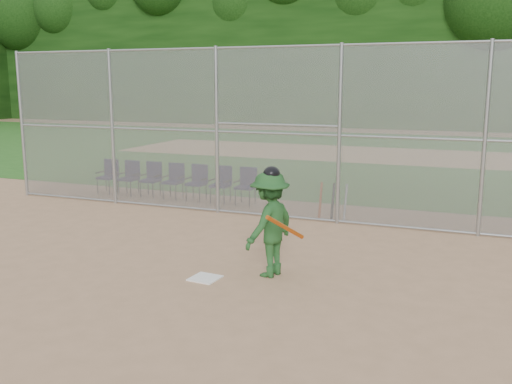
% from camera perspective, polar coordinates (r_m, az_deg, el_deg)
% --- Properties ---
extents(ground, '(100.00, 100.00, 0.00)m').
position_cam_1_polar(ground, '(8.96, -5.97, -9.75)').
color(ground, tan).
rests_on(ground, ground).
extents(grass_strip, '(100.00, 100.00, 0.00)m').
position_cam_1_polar(grass_strip, '(25.91, 12.72, 3.62)').
color(grass_strip, '#255E1C').
rests_on(grass_strip, ground).
extents(dirt_patch_far, '(24.00, 24.00, 0.00)m').
position_cam_1_polar(dirt_patch_far, '(25.91, 12.72, 3.63)').
color(dirt_patch_far, tan).
rests_on(dirt_patch_far, ground).
extents(backstop_fence, '(16.09, 0.09, 4.00)m').
position_cam_1_polar(backstop_fence, '(13.07, 4.05, 6.10)').
color(backstop_fence, gray).
rests_on(backstop_fence, ground).
extents(treeline, '(81.00, 60.00, 11.00)m').
position_cam_1_polar(treeline, '(27.80, 13.88, 15.40)').
color(treeline, black).
rests_on(treeline, ground).
extents(home_plate, '(0.49, 0.49, 0.02)m').
position_cam_1_polar(home_plate, '(9.44, -5.12, -8.57)').
color(home_plate, white).
rests_on(home_plate, ground).
extents(batter_at_plate, '(1.08, 1.38, 1.83)m').
position_cam_1_polar(batter_at_plate, '(9.34, 1.39, -3.15)').
color(batter_at_plate, '#205123').
rests_on(batter_at_plate, ground).
extents(spare_bats, '(0.66, 0.30, 0.84)m').
position_cam_1_polar(spare_bats, '(13.49, 7.69, -0.91)').
color(spare_bats, '#D84C14').
rests_on(spare_bats, ground).
extents(chair_0, '(0.54, 0.52, 0.96)m').
position_cam_1_polar(chair_0, '(17.05, -14.66, 1.50)').
color(chair_0, '#110F38').
rests_on(chair_0, ground).
extents(chair_1, '(0.54, 0.52, 0.96)m').
position_cam_1_polar(chair_1, '(16.63, -12.65, 1.37)').
color(chair_1, '#110F38').
rests_on(chair_1, ground).
extents(chair_2, '(0.54, 0.52, 0.96)m').
position_cam_1_polar(chair_2, '(16.24, -10.54, 1.22)').
color(chair_2, '#110F38').
rests_on(chair_2, ground).
extents(chair_3, '(0.54, 0.52, 0.96)m').
position_cam_1_polar(chair_3, '(15.87, -8.33, 1.07)').
color(chair_3, '#110F38').
rests_on(chair_3, ground).
extents(chair_4, '(0.54, 0.52, 0.96)m').
position_cam_1_polar(chair_4, '(15.53, -6.01, 0.91)').
color(chair_4, '#110F38').
rests_on(chair_4, ground).
extents(chair_5, '(0.54, 0.52, 0.96)m').
position_cam_1_polar(chair_5, '(15.21, -3.60, 0.74)').
color(chair_5, '#110F38').
rests_on(chair_5, ground).
extents(chair_6, '(0.54, 0.52, 0.96)m').
position_cam_1_polar(chair_6, '(14.93, -1.08, 0.56)').
color(chair_6, '#110F38').
rests_on(chair_6, ground).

